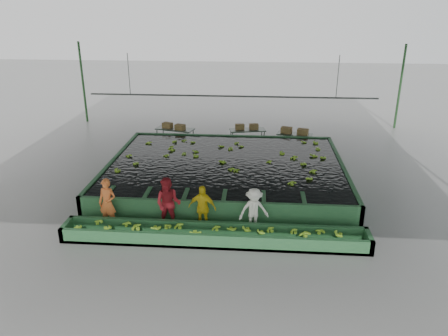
# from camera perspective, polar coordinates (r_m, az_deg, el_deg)

# --- Properties ---
(ground) EXTENTS (80.00, 80.00, 0.00)m
(ground) POSITION_cam_1_polar(r_m,az_deg,el_deg) (17.65, -0.13, -3.61)
(ground) COLOR gray
(ground) RESTS_ON ground
(shed_roof) EXTENTS (20.00, 22.00, 0.04)m
(shed_roof) POSITION_cam_1_polar(r_m,az_deg,el_deg) (16.19, -0.14, 12.65)
(shed_roof) COLOR gray
(shed_roof) RESTS_ON shed_posts
(shed_posts) EXTENTS (20.00, 22.00, 5.00)m
(shed_posts) POSITION_cam_1_polar(r_m,az_deg,el_deg) (16.75, -0.14, 4.17)
(shed_posts) COLOR #29572A
(shed_posts) RESTS_ON ground
(flotation_tank) EXTENTS (10.00, 8.00, 0.90)m
(flotation_tank) POSITION_cam_1_polar(r_m,az_deg,el_deg) (18.84, 0.24, -0.46)
(flotation_tank) COLOR #2A6134
(flotation_tank) RESTS_ON ground
(tank_water) EXTENTS (9.70, 7.70, 0.00)m
(tank_water) POSITION_cam_1_polar(r_m,az_deg,el_deg) (18.70, 0.24, 0.68)
(tank_water) COLOR black
(tank_water) RESTS_ON flotation_tank
(sorting_trough) EXTENTS (10.00, 1.00, 0.50)m
(sorting_trough) POSITION_cam_1_polar(r_m,az_deg,el_deg) (14.35, -1.32, -8.74)
(sorting_trough) COLOR #2A6134
(sorting_trough) RESTS_ON ground
(cableway_rail) EXTENTS (0.08, 0.08, 14.00)m
(cableway_rail) POSITION_cam_1_polar(r_m,az_deg,el_deg) (21.46, 0.97, 9.36)
(cableway_rail) COLOR #59605B
(cableway_rail) RESTS_ON shed_roof
(rail_hanger_left) EXTENTS (0.04, 0.04, 2.00)m
(rail_hanger_left) POSITION_cam_1_polar(r_m,az_deg,el_deg) (22.15, -12.32, 11.90)
(rail_hanger_left) COLOR #59605B
(rail_hanger_left) RESTS_ON shed_roof
(rail_hanger_right) EXTENTS (0.04, 0.04, 2.00)m
(rail_hanger_right) POSITION_cam_1_polar(r_m,az_deg,el_deg) (21.55, 14.65, 11.45)
(rail_hanger_right) COLOR #59605B
(rail_hanger_right) RESTS_ON shed_roof
(worker_a) EXTENTS (0.70, 0.53, 1.75)m
(worker_a) POSITION_cam_1_polar(r_m,az_deg,el_deg) (15.54, -14.97, -4.44)
(worker_a) COLOR orange
(worker_a) RESTS_ON ground
(worker_b) EXTENTS (0.96, 0.78, 1.85)m
(worker_b) POSITION_cam_1_polar(r_m,az_deg,el_deg) (14.97, -7.28, -4.66)
(worker_b) COLOR #A31E26
(worker_b) RESTS_ON ground
(worker_c) EXTENTS (1.00, 0.52, 1.63)m
(worker_c) POSITION_cam_1_polar(r_m,az_deg,el_deg) (14.83, -2.87, -5.22)
(worker_c) COLOR yellow
(worker_c) RESTS_ON ground
(worker_d) EXTENTS (1.15, 0.86, 1.58)m
(worker_d) POSITION_cam_1_polar(r_m,az_deg,el_deg) (14.73, 3.91, -5.54)
(worker_d) COLOR white
(worker_d) RESTS_ON ground
(packing_table_left) EXTENTS (2.16, 1.33, 0.92)m
(packing_table_left) POSITION_cam_1_polar(r_m,az_deg,el_deg) (23.79, -6.38, 4.11)
(packing_table_left) COLOR #59605B
(packing_table_left) RESTS_ON ground
(packing_table_mid) EXTENTS (2.01, 1.13, 0.86)m
(packing_table_mid) POSITION_cam_1_polar(r_m,az_deg,el_deg) (23.67, 3.07, 4.05)
(packing_table_mid) COLOR #59605B
(packing_table_mid) RESTS_ON ground
(packing_table_right) EXTENTS (1.94, 1.13, 0.83)m
(packing_table_right) POSITION_cam_1_polar(r_m,az_deg,el_deg) (23.31, 9.16, 3.48)
(packing_table_right) COLOR #59605B
(packing_table_right) RESTS_ON ground
(box_stack_left) EXTENTS (1.34, 0.83, 0.28)m
(box_stack_left) POSITION_cam_1_polar(r_m,az_deg,el_deg) (23.59, -6.57, 5.12)
(box_stack_left) COLOR brown
(box_stack_left) RESTS_ON packing_table_left
(box_stack_mid) EXTENTS (1.27, 0.53, 0.27)m
(box_stack_mid) POSITION_cam_1_polar(r_m,az_deg,el_deg) (23.62, 2.99, 5.11)
(box_stack_mid) COLOR brown
(box_stack_mid) RESTS_ON packing_table_mid
(box_stack_right) EXTENTS (1.46, 0.80, 0.30)m
(box_stack_right) POSITION_cam_1_polar(r_m,az_deg,el_deg) (23.16, 9.18, 4.44)
(box_stack_right) COLOR brown
(box_stack_right) RESTS_ON packing_table_right
(floating_bananas) EXTENTS (9.04, 6.16, 0.12)m
(floating_bananas) POSITION_cam_1_polar(r_m,az_deg,el_deg) (19.45, 0.42, 1.51)
(floating_bananas) COLOR #8BCB2B
(floating_bananas) RESTS_ON tank_water
(trough_bananas) EXTENTS (8.30, 0.55, 0.11)m
(trough_bananas) POSITION_cam_1_polar(r_m,az_deg,el_deg) (14.27, -1.32, -8.22)
(trough_bananas) COLOR #8BCB2B
(trough_bananas) RESTS_ON sorting_trough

